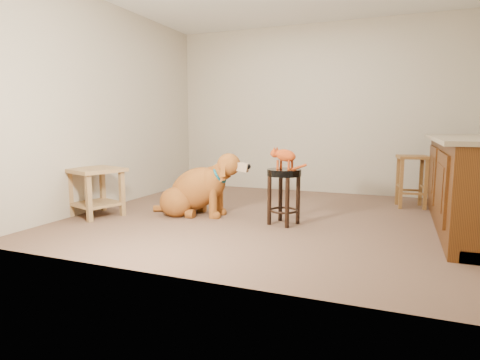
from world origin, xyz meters
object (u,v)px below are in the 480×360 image
at_px(padded_stool, 284,185).
at_px(side_table, 96,185).
at_px(wood_stool, 411,181).
at_px(tabby_kitten, 284,156).
at_px(golden_retriever, 197,190).

distance_m(padded_stool, side_table, 2.18).
xyz_separation_m(wood_stool, tabby_kitten, (-1.30, -1.48, 0.39)).
relative_size(padded_stool, tabby_kitten, 1.44).
bearing_deg(tabby_kitten, side_table, -152.10).
height_order(golden_retriever, tabby_kitten, tabby_kitten).
bearing_deg(padded_stool, golden_retriever, 177.26).
distance_m(wood_stool, side_table, 3.93).
xyz_separation_m(wood_stool, golden_retriever, (-2.36, -1.43, -0.05)).
height_order(wood_stool, tabby_kitten, tabby_kitten).
relative_size(padded_stool, wood_stool, 0.89).
distance_m(golden_retriever, tabby_kitten, 1.15).
bearing_deg(side_table, wood_stool, 29.28).
bearing_deg(wood_stool, golden_retriever, -148.73).
xyz_separation_m(side_table, golden_retriever, (1.06, 0.49, -0.08)).
bearing_deg(wood_stool, side_table, -150.72).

